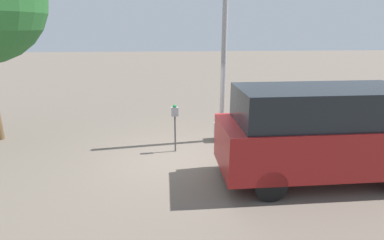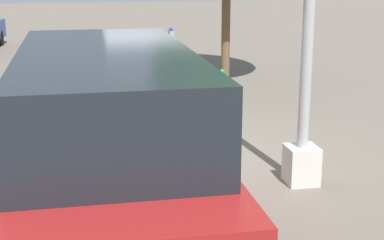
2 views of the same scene
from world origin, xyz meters
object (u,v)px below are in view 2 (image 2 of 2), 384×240
Objects in this scene: parking_meter_near at (222,92)px; lamp_post at (307,53)px; parked_van at (109,154)px; fire_hydrant at (172,70)px; parking_meter_far at (171,44)px.

lamp_post is (1.51, 0.82, 0.84)m from parking_meter_near.
parked_van is 5.75× the size of fire_hydrant.
parking_meter_near is 5.71m from fire_hydrant.
lamp_post is at bearing 6.36° from fire_hydrant.
parking_meter_far is 0.31× the size of parked_van.
parked_van is at bearing -16.59° from parking_meter_far.
parking_meter_near is 0.29× the size of parked_van.
fire_hydrant is at bearing 166.74° from parked_van.
parking_meter_near reaches higher than fire_hydrant.
parking_meter_far is (-5.44, -0.02, 0.07)m from parking_meter_near.
fire_hydrant is at bearing 164.83° from parking_meter_far.
parked_van is 9.29m from fire_hydrant.
parking_meter_far reaches higher than parking_meter_near.
parked_van is at bearing -34.30° from parking_meter_near.
lamp_post is at bearing 2.70° from parking_meter_far.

